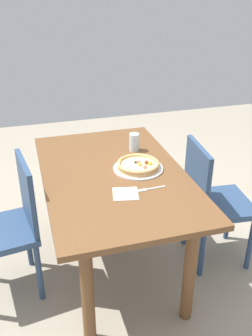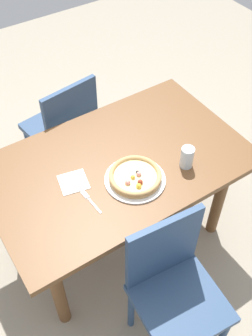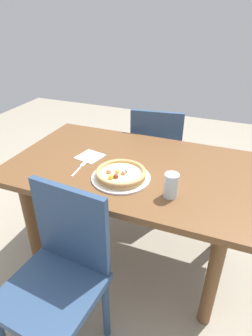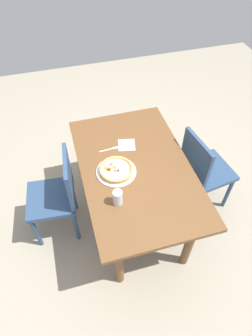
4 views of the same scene
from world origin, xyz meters
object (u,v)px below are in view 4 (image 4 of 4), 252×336
(dining_table, at_px, (135,176))
(fork, at_px, (110,149))
(plate, at_px, (116,172))
(drinking_glass, at_px, (118,198))
(chair_far, at_px, (203,169))
(chair_near, at_px, (58,194))
(pizza, at_px, (116,169))
(napkin, at_px, (126,145))

(dining_table, height_order, fork, fork)
(plate, xyz_separation_m, drinking_glass, (0.28, -0.06, 0.06))
(chair_far, xyz_separation_m, drinking_glass, (0.30, -0.86, 0.31))
(chair_far, bearing_deg, fork, -114.60)
(plate, distance_m, drinking_glass, 0.29)
(chair_far, bearing_deg, plate, -96.50)
(chair_near, height_order, chair_far, same)
(dining_table, distance_m, chair_far, 0.66)
(drinking_glass, bearing_deg, pizza, 168.04)
(plate, distance_m, pizza, 0.03)
(dining_table, xyz_separation_m, napkin, (-0.26, -0.00, 0.11))
(chair_near, distance_m, pizza, 0.57)
(napkin, bearing_deg, plate, -30.08)
(dining_table, bearing_deg, fork, -150.06)
(fork, xyz_separation_m, drinking_glass, (0.54, -0.08, 0.06))
(chair_near, bearing_deg, chair_far, -88.23)
(dining_table, distance_m, pizza, 0.21)
(drinking_glass, bearing_deg, plate, 167.86)
(pizza, bearing_deg, chair_near, -101.77)
(pizza, distance_m, drinking_glass, 0.29)
(dining_table, height_order, drinking_glass, drinking_glass)
(drinking_glass, bearing_deg, dining_table, 142.46)
(fork, relative_size, drinking_glass, 1.36)
(napkin, bearing_deg, dining_table, 0.88)
(plate, bearing_deg, chair_near, -101.80)
(chair_near, bearing_deg, plate, -96.51)
(chair_near, relative_size, pizza, 3.28)
(drinking_glass, xyz_separation_m, napkin, (-0.55, 0.22, -0.06))
(drinking_glass, distance_m, napkin, 0.59)
(pizza, bearing_deg, dining_table, 91.87)
(chair_far, distance_m, fork, 0.86)
(drinking_glass, bearing_deg, chair_near, -131.92)
(plate, bearing_deg, pizza, -118.99)
(dining_table, height_order, pizza, pizza)
(drinking_glass, height_order, napkin, drinking_glass)
(pizza, bearing_deg, napkin, 149.74)
(chair_far, bearing_deg, drinking_glass, -78.80)
(chair_near, xyz_separation_m, pizza, (0.10, 0.48, 0.28))
(chair_near, height_order, pizza, chair_near)
(napkin, bearing_deg, pizza, -30.26)
(fork, bearing_deg, dining_table, -63.60)
(chair_near, height_order, plate, chair_near)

